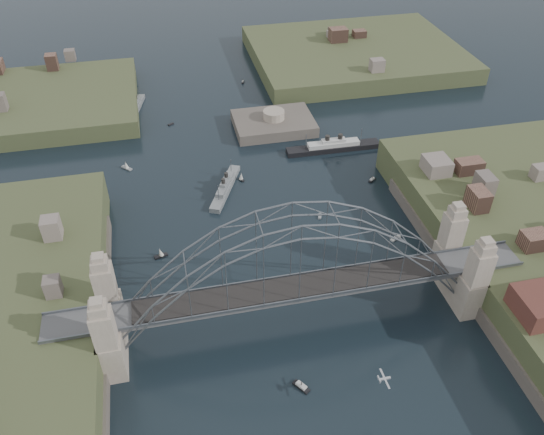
{
  "coord_description": "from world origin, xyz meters",
  "views": [
    {
      "loc": [
        -18.4,
        -65.16,
        77.42
      ],
      "look_at": [
        0.0,
        18.0,
        10.0
      ],
      "focal_mm": 36.67,
      "sensor_mm": 36.0,
      "label": 1
    }
  ],
  "objects_px": {
    "naval_cruiser_near": "(225,187)",
    "ocean_liner": "(333,147)",
    "fort_island": "(274,129)",
    "bridge": "(295,271)"
  },
  "relations": [
    {
      "from": "fort_island",
      "to": "naval_cruiser_near",
      "type": "bearing_deg",
      "value": -123.55
    },
    {
      "from": "fort_island",
      "to": "naval_cruiser_near",
      "type": "height_order",
      "value": "fort_island"
    },
    {
      "from": "bridge",
      "to": "fort_island",
      "type": "bearing_deg",
      "value": 80.27
    },
    {
      "from": "fort_island",
      "to": "ocean_liner",
      "type": "bearing_deg",
      "value": -49.45
    },
    {
      "from": "bridge",
      "to": "naval_cruiser_near",
      "type": "relative_size",
      "value": 4.69
    },
    {
      "from": "fort_island",
      "to": "ocean_liner",
      "type": "relative_size",
      "value": 0.88
    },
    {
      "from": "bridge",
      "to": "naval_cruiser_near",
      "type": "height_order",
      "value": "bridge"
    },
    {
      "from": "bridge",
      "to": "ocean_liner",
      "type": "relative_size",
      "value": 3.35
    },
    {
      "from": "naval_cruiser_near",
      "to": "ocean_liner",
      "type": "distance_m",
      "value": 32.95
    },
    {
      "from": "bridge",
      "to": "fort_island",
      "type": "xyz_separation_m",
      "value": [
        12.0,
        70.0,
        -12.66
      ]
    },
    {
      "from": "fort_island",
      "to": "naval_cruiser_near",
      "type": "relative_size",
      "value": 1.23
    },
    {
      "from": "bridge",
      "to": "fort_island",
      "type": "relative_size",
      "value": 3.82
    },
    {
      "from": "fort_island",
      "to": "ocean_liner",
      "type": "distance_m",
      "value": 19.71
    },
    {
      "from": "naval_cruiser_near",
      "to": "ocean_liner",
      "type": "relative_size",
      "value": 0.71
    },
    {
      "from": "fort_island",
      "to": "ocean_liner",
      "type": "height_order",
      "value": "ocean_liner"
    }
  ]
}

